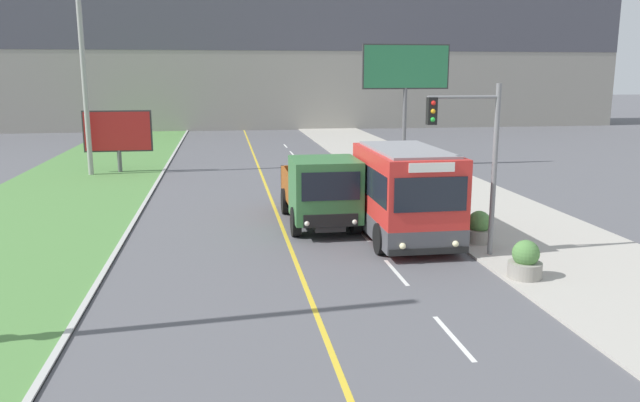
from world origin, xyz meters
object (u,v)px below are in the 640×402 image
planter_round_second (479,228)px  planter_round_third (435,206)px  city_bus (405,195)px  utility_pole_far (83,63)px  planter_round_near (525,261)px  billboard_small (118,132)px  traffic_light_mast (474,148)px  planter_round_far (413,188)px  dump_truck (322,192)px  billboard_large (406,72)px

planter_round_second → planter_round_third: (-0.24, 3.73, -0.02)m
city_bus → planter_round_second: (2.34, -0.82, -1.07)m
city_bus → utility_pole_far: utility_pole_far is taller
planter_round_third → planter_round_near: bearing=-89.9°
billboard_small → planter_round_third: (14.11, -14.13, -1.80)m
utility_pole_far → planter_round_second: utility_pole_far is taller
traffic_light_mast → planter_round_far: (0.92, 8.87, -2.87)m
dump_truck → utility_pole_far: size_ratio=0.52×
city_bus → utility_pole_far: size_ratio=0.44×
planter_round_third → planter_round_far: (0.26, 3.73, 0.03)m
planter_round_near → planter_round_far: planter_round_far is taller
billboard_small → planter_round_far: billboard_small is taller
planter_round_second → planter_round_far: size_ratio=0.98×
billboard_small → planter_round_far: (14.37, -10.40, -1.77)m
utility_pole_far → planter_round_second: size_ratio=11.52×
city_bus → traffic_light_mast: 3.21m
traffic_light_mast → billboard_large: 19.50m
planter_round_third → planter_round_second: bearing=-86.4°
dump_truck → planter_round_third: size_ratio=6.13×
planter_round_far → planter_round_third: bearing=-94.0°
utility_pole_far → planter_round_far: 19.41m
dump_truck → billboard_small: billboard_small is taller
utility_pole_far → dump_truck: bearing=-52.4°
billboard_large → planter_round_second: 18.57m
utility_pole_far → planter_round_second: (15.82, -17.15, -5.64)m
dump_truck → planter_round_second: (4.87, -2.95, -0.82)m
billboard_large → planter_round_far: bearing=-103.9°
planter_round_second → planter_round_third: 3.74m
planter_round_third → planter_round_far: planter_round_far is taller
utility_pole_far → billboard_large: utility_pole_far is taller
utility_pole_far → billboard_small: utility_pole_far is taller
billboard_large → planter_round_near: 22.18m
city_bus → billboard_large: billboard_large is taller
traffic_light_mast → billboard_small: bearing=124.9°
city_bus → planter_round_second: bearing=-19.2°
billboard_large → planter_round_near: billboard_large is taller
billboard_small → utility_pole_far: bearing=-154.3°
dump_truck → planter_round_far: size_ratio=5.82×
city_bus → planter_round_near: bearing=-65.0°
billboard_small → planter_round_near: bearing=-56.8°
city_bus → dump_truck: bearing=139.9°
billboard_small → dump_truck: bearing=-57.6°
planter_round_near → planter_round_second: (0.22, 3.73, -0.00)m
billboard_large → utility_pole_far: bearing=-178.4°
planter_round_third → planter_round_far: size_ratio=0.95×
planter_round_far → utility_pole_far: bearing=148.6°
billboard_small → planter_round_second: 22.98m
traffic_light_mast → dump_truck: bearing=132.4°
dump_truck → planter_round_far: bearing=42.7°
dump_truck → planter_round_second: bearing=-31.2°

